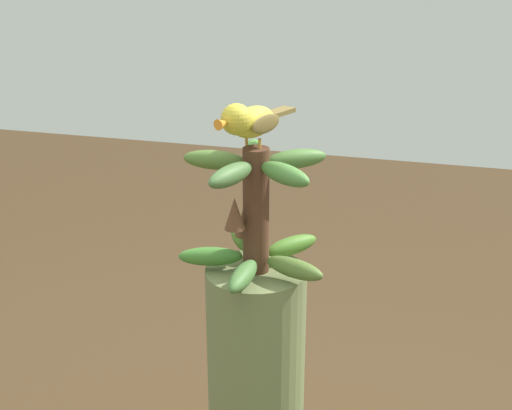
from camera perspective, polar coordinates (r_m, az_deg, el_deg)
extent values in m
cylinder|color=#4C2D1E|center=(1.23, 0.00, -0.50)|extent=(0.05, 0.05, 0.23)
ellipsoid|color=#516D2E|center=(1.22, 3.12, -5.14)|extent=(0.12, 0.07, 0.03)
ellipsoid|color=#477826|center=(1.30, 2.92, -3.30)|extent=(0.10, 0.11, 0.03)
ellipsoid|color=#477424|center=(1.33, -1.08, -2.77)|extent=(0.09, 0.11, 0.03)
ellipsoid|color=#3E7B2B|center=(1.26, -3.72, -4.17)|extent=(0.12, 0.06, 0.03)
ellipsoid|color=#447035|center=(1.19, -1.24, -5.76)|extent=(0.04, 0.12, 0.03)
ellipsoid|color=#487C37|center=(1.14, 2.34, 2.52)|extent=(0.11, 0.09, 0.03)
ellipsoid|color=#466F31|center=(1.22, 3.26, 3.75)|extent=(0.11, 0.09, 0.03)
ellipsoid|color=#457A31|center=(1.27, -0.16, 4.39)|extent=(0.07, 0.12, 0.03)
ellipsoid|color=#4E722F|center=(1.22, -3.39, 3.65)|extent=(0.11, 0.03, 0.03)
ellipsoid|color=#466B37|center=(1.14, -2.05, 2.45)|extent=(0.07, 0.12, 0.03)
cone|color=brown|center=(1.20, -1.74, -0.68)|extent=(0.04, 0.04, 0.06)
cone|color=brown|center=(1.27, -0.96, -1.29)|extent=(0.04, 0.04, 0.06)
cylinder|color=#C68933|center=(1.20, -0.78, 5.24)|extent=(0.00, 0.01, 0.02)
cylinder|color=#C68933|center=(1.19, 0.32, 5.02)|extent=(0.00, 0.01, 0.02)
ellipsoid|color=gold|center=(1.19, -0.23, 6.75)|extent=(0.08, 0.11, 0.05)
ellipsoid|color=brown|center=(1.20, -1.01, 6.96)|extent=(0.04, 0.07, 0.03)
ellipsoid|color=brown|center=(1.18, 0.85, 6.62)|extent=(0.04, 0.07, 0.03)
cube|color=brown|center=(1.25, 1.94, 7.55)|extent=(0.05, 0.07, 0.01)
sphere|color=gold|center=(1.15, -1.60, 6.95)|extent=(0.05, 0.05, 0.05)
sphere|color=black|center=(1.13, -1.03, 6.94)|extent=(0.01, 0.01, 0.01)
cone|color=orange|center=(1.12, -2.66, 6.63)|extent=(0.03, 0.03, 0.02)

